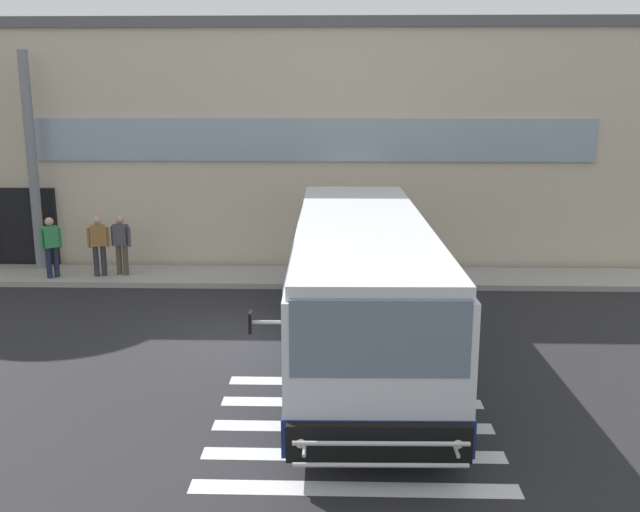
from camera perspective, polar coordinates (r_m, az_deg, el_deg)
The scene contains 10 objects.
ground_plane at distance 15.55m, azimuth -5.07°, elevation -6.44°, with size 80.00×90.00×0.02m, color #232326.
bay_paint_stripes at distance 11.57m, azimuth 2.60°, elevation -13.42°, with size 4.40×3.96×0.01m.
terminal_building at distance 26.36m, azimuth -3.78°, elevation 9.52°, with size 23.72×13.80×7.17m.
boarding_curb at distance 20.10m, azimuth -3.50°, elevation -1.68°, with size 25.92×2.00×0.15m, color #9E9B93.
entry_support_column at distance 21.86m, azimuth -21.92°, elevation 6.94°, with size 0.28×0.28×6.11m, color slate.
bus_main_foreground at distance 14.33m, azimuth 3.31°, elevation -2.49°, with size 3.02×10.71×2.70m.
passenger_near_column at distance 20.84m, azimuth -20.60°, elevation 0.87°, with size 0.47×0.41×1.68m.
passenger_by_doorway at distance 20.60m, azimuth -17.18°, elevation 0.99°, with size 0.56×0.33×1.68m.
passenger_at_curb_edge at distance 20.56m, azimuth -15.53°, elevation 1.07°, with size 0.58×0.29×1.68m.
safety_bollard_yellow at distance 18.78m, azimuth 4.05°, elevation -1.55°, with size 0.18×0.18×0.90m, color yellow.
Camera 1 is at (1.79, -14.57, 5.14)m, focal length 40.25 mm.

